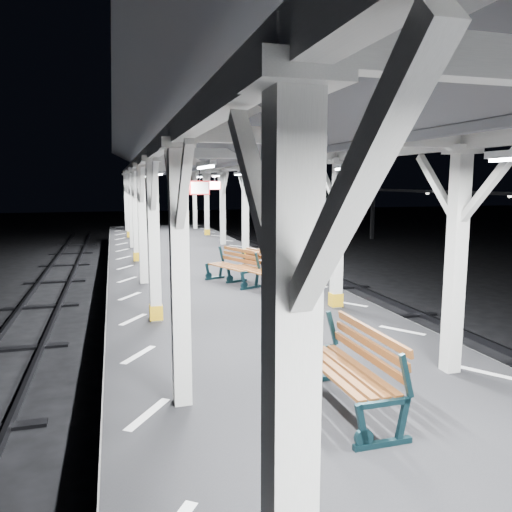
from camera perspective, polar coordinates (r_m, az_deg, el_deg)
name	(u,v)px	position (r m, az deg, el deg)	size (l,w,h in m)	color
ground	(280,395)	(9.34, 2.75, -15.61)	(120.00, 120.00, 0.00)	black
platform	(280,369)	(9.15, 2.77, -12.75)	(6.00, 50.00, 1.00)	black
hazard_stripes_left	(139,355)	(8.55, -13.25, -10.92)	(1.00, 48.00, 0.01)	silver
hazard_stripes_right	(402,330)	(10.01, 16.34, -8.16)	(1.00, 48.00, 0.01)	silver
track_right	(508,364)	(11.80, 26.88, -10.91)	(2.20, 60.00, 0.16)	#2D2D33
canopy	(282,137)	(8.55, 3.00, 13.48)	(5.40, 49.00, 4.65)	silver
bench_near	(353,367)	(6.42, 11.03, -12.30)	(0.73, 1.91, 1.03)	#0F272E
bench_mid	(235,265)	(13.90, -2.45, -1.05)	(1.27, 1.89, 0.97)	#0F272E
bench_far	(257,268)	(13.37, 0.09, -1.38)	(1.18, 1.93, 0.98)	#0F272E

